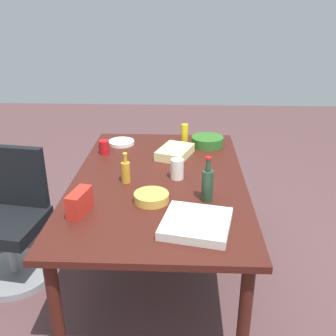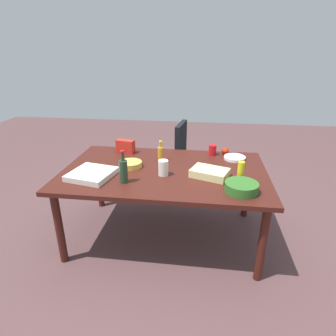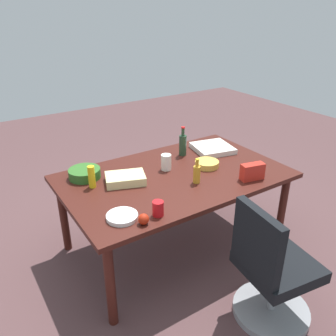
{
  "view_description": "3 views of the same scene",
  "coord_description": "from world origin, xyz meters",
  "px_view_note": "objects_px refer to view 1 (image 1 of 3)",
  "views": [
    {
      "loc": [
        2.47,
        0.17,
        1.9
      ],
      "look_at": [
        -0.06,
        0.06,
        0.81
      ],
      "focal_mm": 42.01,
      "sensor_mm": 36.0,
      "label": 1
    },
    {
      "loc": [
        -0.35,
        2.45,
        1.82
      ],
      "look_at": [
        -0.04,
        0.06,
        0.79
      ],
      "focal_mm": 30.32,
      "sensor_mm": 36.0,
      "label": 2
    },
    {
      "loc": [
        -1.52,
        -2.22,
        2.09
      ],
      "look_at": [
        -0.05,
        0.02,
        0.82
      ],
      "focal_mm": 37.13,
      "sensor_mm": 36.0,
      "label": 3
    }
  ],
  "objects_px": {
    "conference_table": "(159,188)",
    "pizza_box": "(196,223)",
    "red_solo_cup": "(104,147)",
    "paper_plate_stack": "(121,142)",
    "mayo_jar": "(177,169)",
    "office_chair": "(12,230)",
    "dressing_bottle": "(126,171)",
    "apple_red": "(103,143)",
    "salad_bowl": "(207,141)",
    "sheet_cake": "(175,152)",
    "wine_bottle": "(207,184)",
    "chip_bag_red": "(80,202)",
    "mustard_bottle": "(185,135)",
    "chip_bowl": "(151,197)"
  },
  "relations": [
    {
      "from": "chip_bag_red",
      "to": "sheet_cake",
      "type": "distance_m",
      "value": 1.06
    },
    {
      "from": "sheet_cake",
      "to": "chip_bag_red",
      "type": "bearing_deg",
      "value": -29.83
    },
    {
      "from": "dressing_bottle",
      "to": "paper_plate_stack",
      "type": "height_order",
      "value": "dressing_bottle"
    },
    {
      "from": "mustard_bottle",
      "to": "office_chair",
      "type": "bearing_deg",
      "value": -57.61
    },
    {
      "from": "office_chair",
      "to": "mustard_bottle",
      "type": "distance_m",
      "value": 1.53
    },
    {
      "from": "mustard_bottle",
      "to": "salad_bowl",
      "type": "relative_size",
      "value": 0.69
    },
    {
      "from": "conference_table",
      "to": "sheet_cake",
      "type": "distance_m",
      "value": 0.45
    },
    {
      "from": "chip_bowl",
      "to": "pizza_box",
      "type": "relative_size",
      "value": 0.6
    },
    {
      "from": "wine_bottle",
      "to": "pizza_box",
      "type": "distance_m",
      "value": 0.34
    },
    {
      "from": "salad_bowl",
      "to": "red_solo_cup",
      "type": "height_order",
      "value": "red_solo_cup"
    },
    {
      "from": "conference_table",
      "to": "apple_red",
      "type": "bearing_deg",
      "value": -139.64
    },
    {
      "from": "wine_bottle",
      "to": "dressing_bottle",
      "type": "bearing_deg",
      "value": -113.89
    },
    {
      "from": "apple_red",
      "to": "wine_bottle",
      "type": "bearing_deg",
      "value": 42.37
    },
    {
      "from": "pizza_box",
      "to": "paper_plate_stack",
      "type": "xyz_separation_m",
      "value": [
        -1.31,
        -0.61,
        -0.01
      ]
    },
    {
      "from": "apple_red",
      "to": "chip_bag_red",
      "type": "bearing_deg",
      "value": 4.11
    },
    {
      "from": "mustard_bottle",
      "to": "chip_bowl",
      "type": "bearing_deg",
      "value": -11.14
    },
    {
      "from": "office_chair",
      "to": "wine_bottle",
      "type": "bearing_deg",
      "value": 81.42
    },
    {
      "from": "chip_bowl",
      "to": "mustard_bottle",
      "type": "relative_size",
      "value": 1.18
    },
    {
      "from": "chip_bag_red",
      "to": "sheet_cake",
      "type": "height_order",
      "value": "chip_bag_red"
    },
    {
      "from": "office_chair",
      "to": "red_solo_cup",
      "type": "distance_m",
      "value": 0.92
    },
    {
      "from": "red_solo_cup",
      "to": "paper_plate_stack",
      "type": "bearing_deg",
      "value": 156.18
    },
    {
      "from": "conference_table",
      "to": "apple_red",
      "type": "relative_size",
      "value": 25.21
    },
    {
      "from": "conference_table",
      "to": "pizza_box",
      "type": "distance_m",
      "value": 0.68
    },
    {
      "from": "paper_plate_stack",
      "to": "mayo_jar",
      "type": "bearing_deg",
      "value": 35.92
    },
    {
      "from": "conference_table",
      "to": "chip_bowl",
      "type": "xyz_separation_m",
      "value": [
        0.33,
        -0.02,
        0.1
      ]
    },
    {
      "from": "office_chair",
      "to": "chip_bag_red",
      "type": "xyz_separation_m",
      "value": [
        0.4,
        0.63,
        0.45
      ]
    },
    {
      "from": "sheet_cake",
      "to": "apple_red",
      "type": "bearing_deg",
      "value": -105.61
    },
    {
      "from": "office_chair",
      "to": "dressing_bottle",
      "type": "bearing_deg",
      "value": 92.05
    },
    {
      "from": "pizza_box",
      "to": "paper_plate_stack",
      "type": "relative_size",
      "value": 1.64
    },
    {
      "from": "wine_bottle",
      "to": "paper_plate_stack",
      "type": "bearing_deg",
      "value": -145.48
    },
    {
      "from": "conference_table",
      "to": "mayo_jar",
      "type": "xyz_separation_m",
      "value": [
        -0.01,
        0.13,
        0.14
      ]
    },
    {
      "from": "chip_bag_red",
      "to": "mayo_jar",
      "type": "xyz_separation_m",
      "value": [
        -0.5,
        0.55,
        0.0
      ]
    },
    {
      "from": "paper_plate_stack",
      "to": "wine_bottle",
      "type": "bearing_deg",
      "value": 34.52
    },
    {
      "from": "mayo_jar",
      "to": "sheet_cake",
      "type": "relative_size",
      "value": 0.44
    },
    {
      "from": "chip_bag_red",
      "to": "salad_bowl",
      "type": "relative_size",
      "value": 0.75
    },
    {
      "from": "salad_bowl",
      "to": "paper_plate_stack",
      "type": "distance_m",
      "value": 0.73
    },
    {
      "from": "conference_table",
      "to": "red_solo_cup",
      "type": "height_order",
      "value": "red_solo_cup"
    },
    {
      "from": "conference_table",
      "to": "salad_bowl",
      "type": "xyz_separation_m",
      "value": [
        -0.67,
        0.37,
        0.11
      ]
    },
    {
      "from": "chip_bowl",
      "to": "wine_bottle",
      "type": "distance_m",
      "value": 0.35
    },
    {
      "from": "salad_bowl",
      "to": "wine_bottle",
      "type": "xyz_separation_m",
      "value": [
        0.98,
        -0.05,
        0.07
      ]
    },
    {
      "from": "dressing_bottle",
      "to": "apple_red",
      "type": "relative_size",
      "value": 2.8
    },
    {
      "from": "chip_bag_red",
      "to": "office_chair",
      "type": "bearing_deg",
      "value": -122.06
    },
    {
      "from": "salad_bowl",
      "to": "apple_red",
      "type": "bearing_deg",
      "value": -84.74
    },
    {
      "from": "dressing_bottle",
      "to": "pizza_box",
      "type": "bearing_deg",
      "value": 39.8
    },
    {
      "from": "mayo_jar",
      "to": "pizza_box",
      "type": "bearing_deg",
      "value": 10.54
    },
    {
      "from": "office_chair",
      "to": "red_solo_cup",
      "type": "xyz_separation_m",
      "value": [
        -0.55,
        0.59,
        0.43
      ]
    },
    {
      "from": "chip_bag_red",
      "to": "salad_bowl",
      "type": "distance_m",
      "value": 1.41
    },
    {
      "from": "office_chair",
      "to": "mustard_bottle",
      "type": "height_order",
      "value": "office_chair"
    },
    {
      "from": "chip_bag_red",
      "to": "salad_bowl",
      "type": "xyz_separation_m",
      "value": [
        -1.17,
        0.79,
        -0.03
      ]
    },
    {
      "from": "pizza_box",
      "to": "paper_plate_stack",
      "type": "distance_m",
      "value": 1.44
    }
  ]
}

